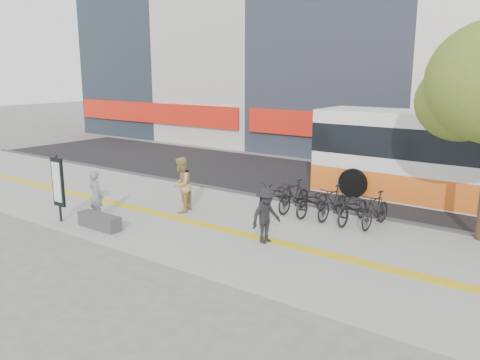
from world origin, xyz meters
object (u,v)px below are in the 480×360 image
Objects in this scene: pedestrian_tan at (181,185)px; pedestrian_dark at (266,215)px; signboard at (58,183)px; seated_woman at (96,195)px; bench at (100,221)px.

pedestrian_dark is at bearing 57.44° from pedestrian_tan.
signboard is 1.25m from seated_woman.
pedestrian_tan is 4.18m from pedestrian_dark.
signboard reaches higher than pedestrian_dark.
signboard is at bearing -169.19° from bench.
pedestrian_dark is at bearing 19.53° from signboard.
pedestrian_dark is (4.08, -0.87, -0.16)m from pedestrian_tan.
signboard reaches higher than pedestrian_tan.
seated_woman reaches higher than bench.
pedestrian_dark is at bearing -161.87° from seated_woman.
bench is 1.13m from seated_woman.
pedestrian_tan is at bearing -120.93° from seated_woman.
signboard is 6.91m from pedestrian_dark.
signboard is (-1.60, -0.31, 1.06)m from bench.
pedestrian_tan is at bearing 74.17° from bench.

